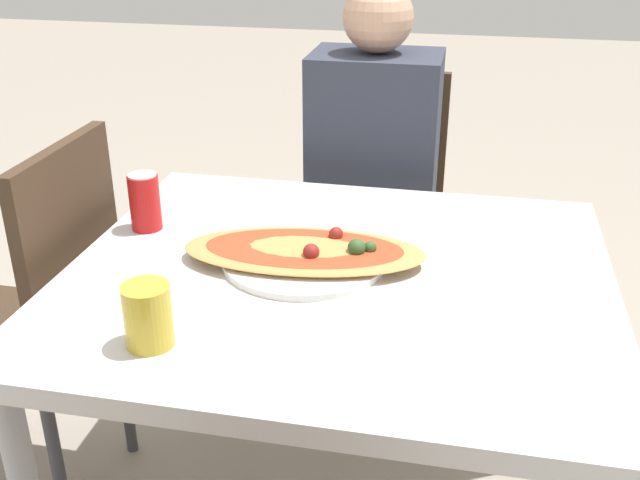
# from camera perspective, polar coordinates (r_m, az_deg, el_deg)

# --- Properties ---
(dining_table) EXTENTS (1.05, 0.92, 0.74)m
(dining_table) POSITION_cam_1_polar(r_m,az_deg,el_deg) (1.49, 1.31, -5.02)
(dining_table) COLOR silver
(dining_table) RESTS_ON ground_plane
(chair_far_seated) EXTENTS (0.40, 0.40, 0.94)m
(chair_far_seated) POSITION_cam_1_polar(r_m,az_deg,el_deg) (2.26, 4.30, 1.89)
(chair_far_seated) COLOR #3F2D1E
(chair_far_seated) RESTS_ON ground_plane
(chair_side_left) EXTENTS (0.40, 0.40, 0.94)m
(chair_side_left) POSITION_cam_1_polar(r_m,az_deg,el_deg) (1.86, -20.62, -5.35)
(chair_side_left) COLOR #3F2D1E
(chair_side_left) RESTS_ON ground_plane
(person_seated) EXTENTS (0.34, 0.27, 1.21)m
(person_seated) POSITION_cam_1_polar(r_m,az_deg,el_deg) (2.09, 4.02, 5.28)
(person_seated) COLOR #2D2D38
(person_seated) RESTS_ON ground_plane
(pizza_main) EXTENTS (0.50, 0.33, 0.06)m
(pizza_main) POSITION_cam_1_polar(r_m,az_deg,el_deg) (1.48, -1.14, -0.99)
(pizza_main) COLOR white
(pizza_main) RESTS_ON dining_table
(soda_can) EXTENTS (0.07, 0.07, 0.12)m
(soda_can) POSITION_cam_1_polar(r_m,az_deg,el_deg) (1.66, -13.20, 2.85)
(soda_can) COLOR red
(soda_can) RESTS_ON dining_table
(drink_glass) EXTENTS (0.08, 0.08, 0.11)m
(drink_glass) POSITION_cam_1_polar(r_m,az_deg,el_deg) (1.24, -12.97, -5.63)
(drink_glass) COLOR gold
(drink_glass) RESTS_ON dining_table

